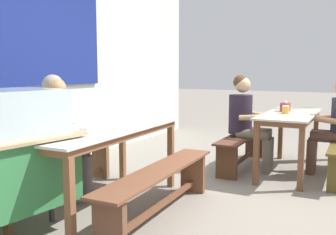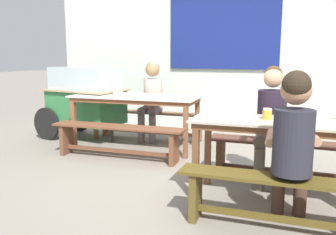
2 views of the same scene
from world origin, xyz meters
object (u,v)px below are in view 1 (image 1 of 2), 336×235
(soup_bowl, at_px, (87,129))
(condiment_jar, at_px, (286,110))
(dining_table_near, at_px, (290,120))
(bench_far_front, at_px, (160,185))
(bench_near_back, at_px, (242,146))
(person_center_facing, at_px, (60,127))
(dining_table_far, at_px, (102,135))
(person_right_near_table, at_px, (246,117))
(tissue_box, at_px, (285,107))
(bench_far_back, at_px, (54,169))

(soup_bowl, bearing_deg, condiment_jar, -28.51)
(condiment_jar, distance_m, soup_bowl, 2.57)
(dining_table_near, height_order, bench_far_front, dining_table_near)
(bench_near_back, relative_size, person_center_facing, 1.24)
(dining_table_far, distance_m, dining_table_near, 2.49)
(dining_table_far, relative_size, person_right_near_table, 1.51)
(tissue_box, distance_m, condiment_jar, 0.28)
(person_center_facing, bearing_deg, condiment_jar, -42.62)
(bench_near_back, height_order, soup_bowl, soup_bowl)
(dining_table_near, distance_m, person_right_near_table, 0.55)
(bench_near_back, distance_m, person_center_facing, 2.47)
(dining_table_near, relative_size, bench_far_front, 0.90)
(soup_bowl, bearing_deg, dining_table_far, 10.27)
(tissue_box, height_order, soup_bowl, tissue_box)
(dining_table_far, bearing_deg, bench_far_back, 93.15)
(soup_bowl, bearing_deg, tissue_box, -24.76)
(bench_near_back, distance_m, tissue_box, 0.76)
(bench_near_back, distance_m, person_right_near_table, 0.43)
(bench_far_front, distance_m, bench_near_back, 2.07)
(bench_far_front, distance_m, person_right_near_table, 2.00)
(bench_far_front, height_order, person_right_near_table, person_right_near_table)
(bench_near_back, relative_size, soup_bowl, 11.71)
(bench_far_back, height_order, bench_far_front, same)
(bench_near_back, relative_size, condiment_jar, 15.36)
(dining_table_far, relative_size, bench_far_back, 1.02)
(tissue_box, bearing_deg, bench_far_front, 164.88)
(soup_bowl, bearing_deg, bench_far_front, -62.17)
(condiment_jar, bearing_deg, dining_table_near, -16.10)
(bench_far_front, xyz_separation_m, person_center_facing, (-0.02, 1.16, 0.43))
(bench_near_back, xyz_separation_m, soup_bowl, (-2.36, 0.65, 0.50))
(tissue_box, height_order, condiment_jar, tissue_box)
(bench_near_back, distance_m, soup_bowl, 2.50)
(bench_far_front, distance_m, tissue_box, 2.37)
(person_center_facing, height_order, soup_bowl, person_center_facing)
(bench_far_back, bearing_deg, person_right_near_table, -34.64)
(person_center_facing, distance_m, soup_bowl, 0.66)
(person_center_facing, height_order, tissue_box, person_center_facing)
(dining_table_near, xyz_separation_m, bench_near_back, (-0.02, 0.61, -0.39))
(person_center_facing, height_order, condiment_jar, person_center_facing)
(dining_table_far, xyz_separation_m, soup_bowl, (-0.26, -0.05, 0.10))
(dining_table_near, bearing_deg, person_right_near_table, 104.34)
(bench_far_back, xyz_separation_m, bench_near_back, (2.13, -1.31, -0.00))
(bench_near_back, bearing_deg, tissue_box, -72.23)
(bench_far_back, distance_m, tissue_box, 2.98)
(bench_far_front, distance_m, person_center_facing, 1.24)
(soup_bowl, bearing_deg, dining_table_near, -27.92)
(dining_table_near, relative_size, person_right_near_table, 1.31)
(bench_far_back, height_order, soup_bowl, soup_bowl)
(bench_far_front, xyz_separation_m, condiment_jar, (1.96, -0.66, 0.53))
(person_center_facing, relative_size, person_right_near_table, 1.01)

